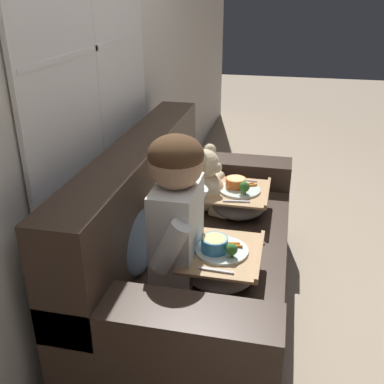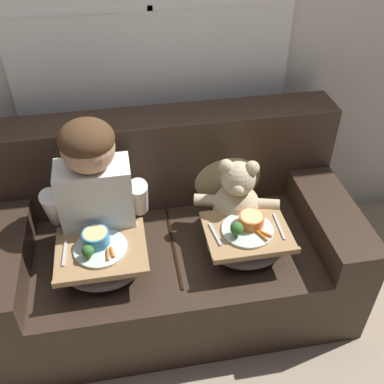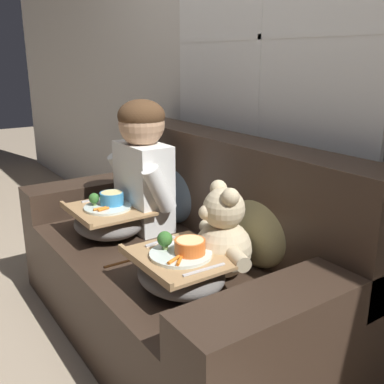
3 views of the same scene
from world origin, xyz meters
The scene contains 9 objects.
ground_plane centered at (0.00, 0.00, 0.00)m, with size 14.00×14.00×0.00m, color tan.
wall_back_with_window centered at (0.00, 0.54, 1.30)m, with size 8.00×0.08×2.60m.
couch centered at (0.00, 0.07, 0.33)m, with size 1.73×0.87×0.91m.
throw_pillow_behind_child centered at (-0.32, 0.24, 0.61)m, with size 0.39×0.19×0.41m.
throw_pillow_behind_teddy centered at (0.32, 0.24, 0.61)m, with size 0.39×0.19×0.40m.
child_figure centered at (-0.32, 0.04, 0.78)m, with size 0.45×0.23×0.64m.
teddy_bear centered at (0.32, 0.04, 0.58)m, with size 0.40×0.29×0.38m.
lap_tray_child centered at (-0.32, -0.15, 0.50)m, with size 0.39×0.34×0.21m.
lap_tray_teddy centered at (0.32, -0.15, 0.50)m, with size 0.38×0.32×0.22m.
Camera 2 is at (-0.17, -1.53, 1.95)m, focal length 42.00 mm.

